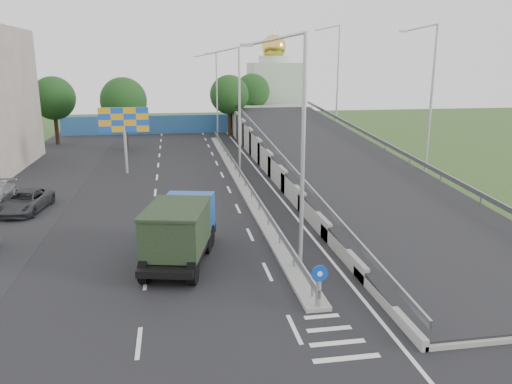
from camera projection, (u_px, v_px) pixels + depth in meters
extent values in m
plane|color=#2D4C1E|center=(336.00, 342.00, 16.62)|extent=(160.00, 160.00, 0.00)
cube|color=black|center=(205.00, 194.00, 35.23)|extent=(26.00, 90.00, 0.04)
cube|color=black|center=(10.00, 203.00, 33.14)|extent=(8.00, 90.00, 0.05)
cube|color=gray|center=(240.00, 179.00, 39.50)|extent=(1.00, 44.00, 0.20)
cube|color=gray|center=(388.00, 147.00, 40.91)|extent=(0.10, 50.00, 0.32)
cube|color=gray|center=(275.00, 150.00, 39.39)|extent=(0.10, 50.00, 0.32)
cube|color=gray|center=(240.00, 171.00, 39.34)|extent=(0.08, 44.00, 0.32)
cylinder|color=gray|center=(240.00, 174.00, 39.40)|extent=(0.09, 0.09, 0.60)
cylinder|color=black|center=(318.00, 291.00, 18.52)|extent=(0.20, 0.20, 1.20)
cylinder|color=#0C3FBF|center=(320.00, 273.00, 18.26)|extent=(0.64, 0.05, 0.64)
cylinder|color=white|center=(320.00, 274.00, 18.23)|extent=(0.20, 0.03, 0.20)
cylinder|color=#B2B5B7|center=(303.00, 156.00, 21.09)|extent=(0.18, 0.18, 10.00)
cylinder|color=#B2B5B7|center=(276.00, 39.00, 19.70)|extent=(2.57, 0.12, 0.66)
cube|color=#B2B5B7|center=(246.00, 45.00, 19.57)|extent=(0.50, 0.18, 0.12)
cylinder|color=#B2B5B7|center=(240.00, 112.00, 40.18)|extent=(0.18, 0.18, 10.00)
cylinder|color=#B2B5B7|center=(224.00, 50.00, 38.79)|extent=(2.57, 0.12, 0.66)
cube|color=#B2B5B7|center=(208.00, 54.00, 38.66)|extent=(0.50, 0.18, 0.12)
cylinder|color=#B2B5B7|center=(217.00, 96.00, 59.26)|extent=(0.18, 0.18, 10.00)
cylinder|color=#B2B5B7|center=(206.00, 54.00, 57.87)|extent=(2.57, 0.12, 0.66)
cube|color=#B2B5B7|center=(196.00, 57.00, 57.74)|extent=(0.50, 0.18, 0.12)
cube|color=#2B609E|center=(181.00, 124.00, 65.31)|extent=(30.00, 0.50, 2.40)
cube|color=#B2CCAD|center=(273.00, 94.00, 74.36)|extent=(7.00, 7.00, 9.00)
cylinder|color=#B2CCAD|center=(274.00, 59.00, 73.10)|extent=(4.40, 4.40, 1.00)
sphere|color=gold|center=(274.00, 47.00, 72.67)|extent=(3.60, 3.60, 3.60)
cone|color=gold|center=(274.00, 33.00, 72.17)|extent=(0.30, 0.30, 1.20)
cylinder|color=#B2B5B7|center=(126.00, 150.00, 41.40)|extent=(0.24, 0.24, 4.00)
cube|color=orange|center=(124.00, 120.00, 40.77)|extent=(4.00, 0.20, 2.00)
cylinder|color=black|center=(126.00, 131.00, 52.69)|extent=(0.44, 0.44, 4.00)
sphere|color=black|center=(124.00, 101.00, 51.88)|extent=(4.80, 4.80, 4.80)
cylinder|color=black|center=(230.00, 121.00, 62.25)|extent=(0.44, 0.44, 4.00)
sphere|color=black|center=(229.00, 95.00, 61.44)|extent=(4.80, 4.80, 4.80)
cylinder|color=black|center=(56.00, 127.00, 56.18)|extent=(0.44, 0.44, 4.00)
sphere|color=black|center=(53.00, 98.00, 55.37)|extent=(4.80, 4.80, 4.80)
cylinder|color=black|center=(252.00, 115.00, 69.57)|extent=(0.44, 0.44, 4.00)
sphere|color=black|center=(252.00, 91.00, 68.77)|extent=(4.80, 4.80, 4.80)
cylinder|color=black|center=(170.00, 235.00, 25.30)|extent=(0.61, 1.18, 1.12)
cylinder|color=black|center=(210.00, 236.00, 25.17)|extent=(0.61, 1.18, 1.12)
cylinder|color=black|center=(165.00, 241.00, 24.41)|extent=(0.61, 1.18, 1.12)
cylinder|color=black|center=(207.00, 242.00, 24.28)|extent=(0.61, 1.18, 1.12)
cylinder|color=black|center=(145.00, 271.00, 20.95)|extent=(0.61, 1.18, 1.12)
cylinder|color=black|center=(193.00, 272.00, 20.83)|extent=(0.61, 1.18, 1.12)
cube|color=black|center=(180.00, 248.00, 23.12)|extent=(3.74, 6.71, 0.31)
cube|color=navy|center=(190.00, 212.00, 25.18)|extent=(2.66, 2.13, 1.74)
cube|color=black|center=(192.00, 199.00, 25.83)|extent=(1.90, 0.51, 0.72)
cube|color=black|center=(194.00, 226.00, 26.29)|extent=(2.32, 0.69, 0.51)
cube|color=black|center=(177.00, 229.00, 22.25)|extent=(3.28, 4.34, 1.84)
cube|color=black|center=(176.00, 208.00, 22.00)|extent=(3.40, 4.47, 0.12)
imported|color=#313236|center=(25.00, 202.00, 30.99)|extent=(2.84, 5.02, 1.32)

